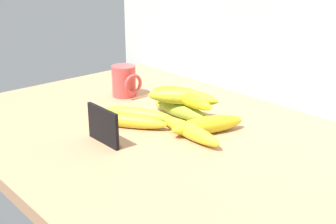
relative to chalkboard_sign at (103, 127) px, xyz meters
The scene contains 12 objects.
counter_top 14.80cm from the chalkboard_sign, 76.54° to the left, with size 110.00×76.00×3.00cm, color tan.
chalkboard_sign is the anchor object (origin of this frame).
coffee_mug 34.10cm from the chalkboard_sign, 135.89° to the left, with size 8.53×7.03×9.12cm.
banana_0 14.24cm from the chalkboard_sign, 111.92° to the left, with size 19.92×3.90×3.90cm, color #A8B42C.
banana_1 24.15cm from the chalkboard_sign, 90.85° to the left, with size 18.79×3.70×3.70cm, color #9BBB36.
banana_2 19.85cm from the chalkboard_sign, 56.51° to the left, with size 19.49×3.61×3.61cm, color yellow.
banana_3 24.59cm from the chalkboard_sign, 62.06° to the left, with size 18.45×4.19×4.19cm, color gold.
banana_4 10.71cm from the chalkboard_sign, 111.17° to the left, with size 19.71×3.24×3.24cm, color yellow.
banana_5 24.81cm from the chalkboard_sign, 87.70° to the left, with size 19.43×3.67×3.67cm, color yellow.
banana_6 24.00cm from the chalkboard_sign, 91.30° to the left, with size 16.87×3.99×3.99cm, color gold.
banana_7 24.88cm from the chalkboard_sign, 89.57° to the left, with size 17.93×3.47×3.47cm, color #A8B229.
banana_8 24.96cm from the chalkboard_sign, 94.02° to the left, with size 15.62×4.11×4.11cm, color yellow.
Camera 1 is at (77.38, -64.73, 45.30)cm, focal length 48.69 mm.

